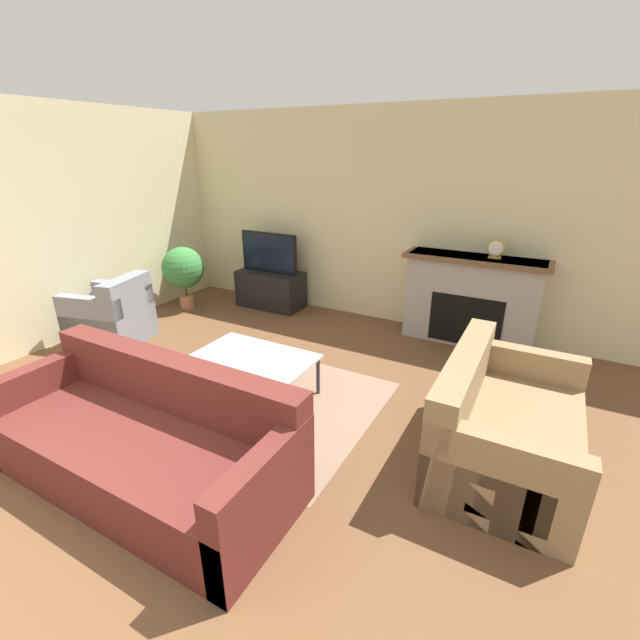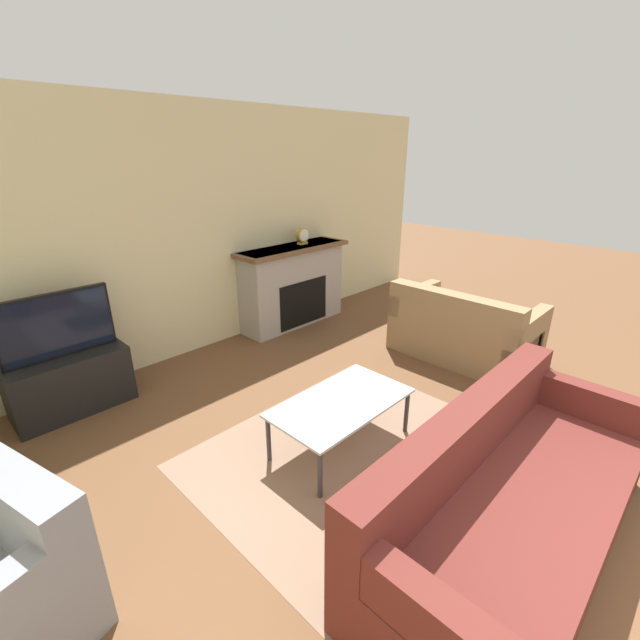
# 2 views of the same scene
# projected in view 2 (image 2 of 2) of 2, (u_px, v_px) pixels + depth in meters

# --- Properties ---
(wall_back) EXTENTS (8.60, 0.06, 2.70)m
(wall_back) POSITION_uv_depth(u_px,v_px,m) (170.00, 237.00, 4.51)
(wall_back) COLOR beige
(wall_back) RESTS_ON ground_plane
(area_rug) EXTENTS (2.30, 1.82, 0.00)m
(area_rug) POSITION_uv_depth(u_px,v_px,m) (349.00, 450.00, 3.37)
(area_rug) COLOR #896B56
(area_rug) RESTS_ON ground_plane
(fireplace) EXTENTS (1.60, 0.47, 1.05)m
(fireplace) POSITION_uv_depth(u_px,v_px,m) (293.00, 284.00, 5.66)
(fireplace) COLOR #9E9993
(fireplace) RESTS_ON ground_plane
(tv_stand) EXTENTS (0.96, 0.48, 0.53)m
(tv_stand) POSITION_uv_depth(u_px,v_px,m) (70.00, 382.00, 3.82)
(tv_stand) COLOR black
(tv_stand) RESTS_ON ground_plane
(tv) EXTENTS (0.90, 0.06, 0.57)m
(tv) POSITION_uv_depth(u_px,v_px,m) (56.00, 325.00, 3.62)
(tv) COLOR black
(tv) RESTS_ON tv_stand
(couch_sectional) EXTENTS (2.25, 0.90, 0.82)m
(couch_sectional) POSITION_uv_depth(u_px,v_px,m) (508.00, 503.00, 2.49)
(couch_sectional) COLOR #5B231E
(couch_sectional) RESTS_ON ground_plane
(couch_loveseat) EXTENTS (0.93, 1.48, 0.82)m
(couch_loveseat) POSITION_uv_depth(u_px,v_px,m) (463.00, 332.00, 4.81)
(couch_loveseat) COLOR #8C704C
(couch_loveseat) RESTS_ON ground_plane
(coffee_table) EXTENTS (1.10, 0.62, 0.41)m
(coffee_table) POSITION_uv_depth(u_px,v_px,m) (341.00, 405.00, 3.29)
(coffee_table) COLOR #333338
(coffee_table) RESTS_ON ground_plane
(mantel_clock) EXTENTS (0.19, 0.07, 0.22)m
(mantel_clock) POSITION_uv_depth(u_px,v_px,m) (303.00, 236.00, 5.56)
(mantel_clock) COLOR #B79338
(mantel_clock) RESTS_ON fireplace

